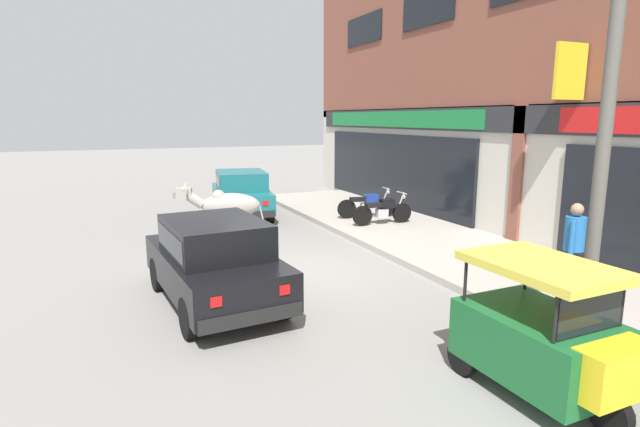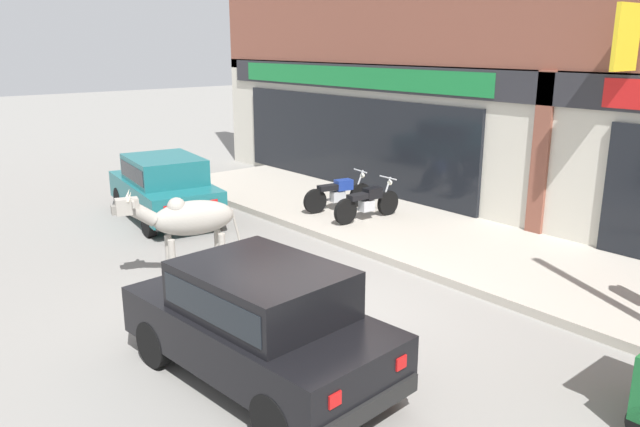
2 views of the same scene
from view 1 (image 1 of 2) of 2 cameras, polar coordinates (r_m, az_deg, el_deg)
The scene contains 11 objects.
ground_plane at distance 10.15m, azimuth -2.53°, elevation -6.86°, with size 90.00×90.00×0.00m, color gray.
sidewalk at distance 12.05m, azimuth 15.24°, elevation -4.02°, with size 19.00×3.47×0.14m, color #A8A093.
shop_building at distance 13.16m, azimuth 23.54°, elevation 18.47°, with size 23.00×1.40×10.42m.
cow at distance 12.18m, azimuth -10.64°, elevation 0.83°, with size 0.94×2.10×1.61m.
car_0 at distance 8.49m, azimuth -11.97°, elevation -4.92°, with size 3.71×1.89×1.46m.
car_1 at distance 15.90m, azimuth -8.98°, elevation 2.50°, with size 3.76×2.09×1.46m.
auto_rickshaw at distance 6.27m, azimuth 24.36°, elevation -12.93°, with size 2.00×1.20×1.52m.
motorcycle_0 at distance 15.03m, azimuth 5.38°, elevation 1.01°, with size 0.60×1.80×0.88m.
motorcycle_1 at distance 14.11m, azimuth 7.17°, elevation 0.33°, with size 0.52×1.81×0.88m.
pedestrian at distance 9.10m, azimuth 27.05°, elevation -2.77°, with size 0.32×0.45×1.60m.
utility_pole at distance 7.45m, azimuth 29.87°, elevation 8.90°, with size 0.18×0.18×5.74m, color #595651.
Camera 1 is at (9.03, -3.45, 3.09)m, focal length 28.00 mm.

